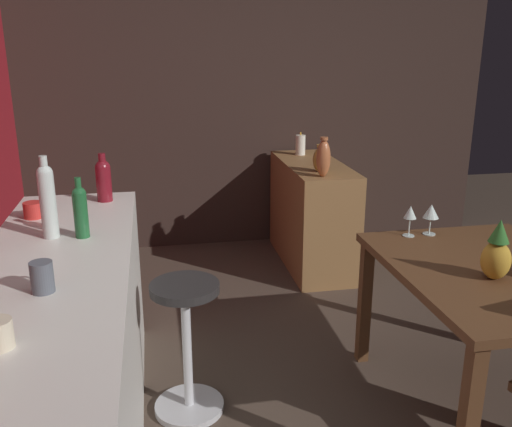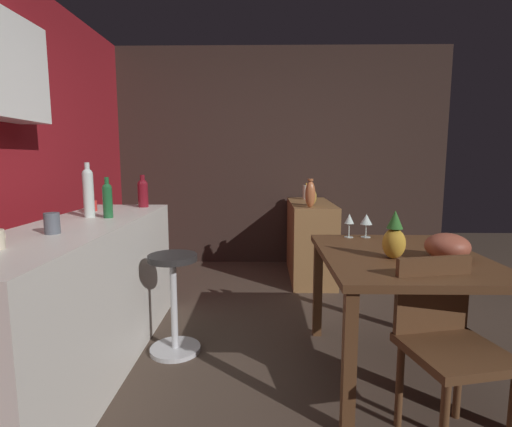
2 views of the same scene
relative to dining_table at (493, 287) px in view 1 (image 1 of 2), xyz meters
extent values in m
plane|color=#47382D|center=(0.08, 0.49, -0.65)|extent=(9.00, 9.00, 0.00)
cube|color=#33231E|center=(2.63, 0.79, 0.65)|extent=(0.10, 4.40, 2.60)
cube|color=#56351E|center=(0.00, 0.00, 0.07)|extent=(1.15, 0.90, 0.04)
cube|color=#56351E|center=(-0.52, 0.40, -0.30)|extent=(0.06, 0.06, 0.70)
cube|color=#56351E|center=(0.52, 0.40, -0.30)|extent=(0.06, 0.06, 0.70)
cube|color=#56351E|center=(0.52, -0.40, -0.30)|extent=(0.06, 0.06, 0.70)
cube|color=silver|center=(0.01, 1.90, -0.20)|extent=(2.10, 0.60, 0.90)
cube|color=olive|center=(1.97, 0.28, -0.24)|extent=(1.10, 0.44, 0.82)
cylinder|color=#262323|center=(0.25, 1.38, 0.00)|extent=(0.32, 0.32, 0.04)
cylinder|color=silver|center=(0.25, 1.38, -0.32)|extent=(0.04, 0.04, 0.63)
cylinder|color=silver|center=(0.25, 1.38, -0.63)|extent=(0.34, 0.34, 0.03)
cylinder|color=silver|center=(0.48, 0.20, 0.09)|extent=(0.06, 0.06, 0.00)
cylinder|color=silver|center=(0.48, 0.20, 0.14)|extent=(0.01, 0.01, 0.09)
cone|color=silver|center=(0.48, 0.20, 0.22)|extent=(0.07, 0.07, 0.07)
cylinder|color=silver|center=(0.49, 0.08, 0.09)|extent=(0.07, 0.07, 0.00)
cylinder|color=silver|center=(0.49, 0.08, 0.14)|extent=(0.01, 0.01, 0.09)
cone|color=silver|center=(0.49, 0.08, 0.22)|extent=(0.08, 0.08, 0.07)
ellipsoid|color=gold|center=(-0.10, 0.08, 0.18)|extent=(0.12, 0.12, 0.17)
cone|color=#2D6B28|center=(-0.10, 0.08, 0.31)|extent=(0.09, 0.09, 0.10)
cylinder|color=silver|center=(0.33, 1.95, 0.40)|extent=(0.07, 0.07, 0.29)
sphere|color=silver|center=(0.33, 1.95, 0.54)|extent=(0.07, 0.07, 0.07)
cylinder|color=silver|center=(0.33, 1.95, 0.59)|extent=(0.03, 0.03, 0.05)
cylinder|color=maroon|center=(0.89, 1.76, 0.34)|extent=(0.08, 0.08, 0.18)
sphere|color=maroon|center=(0.89, 1.76, 0.43)|extent=(0.08, 0.08, 0.08)
cylinder|color=maroon|center=(0.89, 1.76, 0.48)|extent=(0.04, 0.04, 0.05)
cylinder|color=#1E592D|center=(0.31, 1.81, 0.35)|extent=(0.06, 0.06, 0.20)
sphere|color=#1E592D|center=(0.31, 1.81, 0.45)|extent=(0.06, 0.06, 0.06)
cylinder|color=#1E592D|center=(0.31, 1.81, 0.49)|extent=(0.03, 0.03, 0.05)
cylinder|color=#515660|center=(-0.25, 1.89, 0.31)|extent=(0.08, 0.08, 0.11)
torus|color=#515660|center=(-0.20, 1.89, 0.31)|extent=(0.05, 0.01, 0.05)
cylinder|color=red|center=(0.64, 2.08, 0.29)|extent=(0.09, 0.09, 0.08)
torus|color=red|center=(0.70, 2.08, 0.30)|extent=(0.05, 0.01, 0.05)
torus|color=beige|center=(-0.55, 1.94, 0.30)|extent=(0.05, 0.01, 0.05)
cylinder|color=white|center=(2.32, 0.30, 0.25)|extent=(0.08, 0.08, 0.16)
ellipsoid|color=yellow|center=(2.32, 0.30, 0.35)|extent=(0.01, 0.01, 0.03)
ellipsoid|color=#B26038|center=(1.53, 0.34, 0.30)|extent=(0.10, 0.10, 0.26)
cylinder|color=#B26038|center=(1.53, 0.34, 0.44)|extent=(0.05, 0.05, 0.02)
ellipsoid|color=#B78C38|center=(1.68, 0.32, 0.26)|extent=(0.11, 0.11, 0.18)
cylinder|color=#B78C38|center=(1.68, 0.32, 0.36)|extent=(0.06, 0.06, 0.02)
camera|label=1|loc=(-2.10, 1.49, 1.07)|focal=39.33mm
camera|label=2|loc=(-2.22, 0.80, 0.64)|focal=27.54mm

